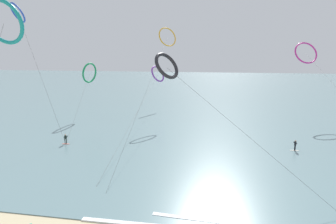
% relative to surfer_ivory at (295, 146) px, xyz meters
% --- Properties ---
extents(sea_water, '(400.00, 200.00, 0.08)m').
position_rel_surfer_ivory_xyz_m(sea_water, '(-18.74, 77.07, -0.78)').
color(sea_water, slate).
rests_on(sea_water, ground).
extents(surfer_ivory, '(1.40, 0.73, 1.70)m').
position_rel_surfer_ivory_xyz_m(surfer_ivory, '(0.00, 0.00, 0.00)').
color(surfer_ivory, silver).
rests_on(surfer_ivory, ground).
extents(surfer_coral, '(1.40, 0.59, 1.70)m').
position_rel_surfer_ivory_xyz_m(surfer_coral, '(-36.93, -2.89, 0.00)').
color(surfer_coral, '#EA7260').
rests_on(surfer_coral, ground).
extents(kite_violet, '(4.87, 51.37, 11.56)m').
position_rel_surfer_ivory_xyz_m(kite_violet, '(-28.23, 31.55, 8.50)').
color(kite_violet, purple).
rests_on(kite_violet, ground).
extents(kite_magenta, '(6.13, 46.16, 17.52)m').
position_rel_surfer_ivory_xyz_m(kite_magenta, '(8.02, 26.95, 14.16)').
color(kite_magenta, '#CC288E').
rests_on(kite_magenta, ground).
extents(kite_teal, '(7.86, 4.87, 20.52)m').
position_rel_surfer_ivory_xyz_m(kite_teal, '(-34.49, -17.25, 17.35)').
color(kite_teal, teal).
rests_on(kite_teal, ground).
extents(kite_amber, '(4.85, 45.41, 21.10)m').
position_rel_surfer_ivory_xyz_m(kite_amber, '(-24.40, 24.82, 17.92)').
color(kite_amber, orange).
rests_on(kite_amber, ground).
extents(kite_emerald, '(6.42, 24.30, 12.78)m').
position_rel_surfer_ivory_xyz_m(kite_emerald, '(-42.17, 18.91, 9.52)').
color(kite_emerald, '#199351').
rests_on(kite_emerald, ground).
extents(kite_cobalt, '(8.32, 3.47, 22.66)m').
position_rel_surfer_ivory_xyz_m(kite_cobalt, '(-43.30, -2.98, 20.28)').
color(kite_cobalt, '#2647B7').
rests_on(kite_cobalt, ground).
extents(kite_charcoal, '(20.05, 9.78, 15.16)m').
position_rel_surfer_ivory_xyz_m(kite_charcoal, '(-18.32, -11.21, 12.70)').
color(kite_charcoal, black).
rests_on(kite_charcoal, ground).
extents(wave_crest_mid, '(10.19, 1.23, 0.12)m').
position_rel_surfer_ivory_xyz_m(wave_crest_mid, '(-12.96, -21.23, -0.76)').
color(wave_crest_mid, white).
rests_on(wave_crest_mid, ground).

